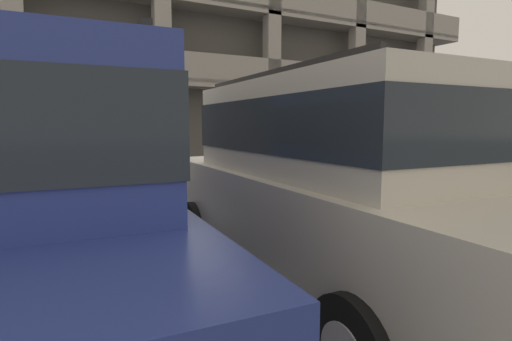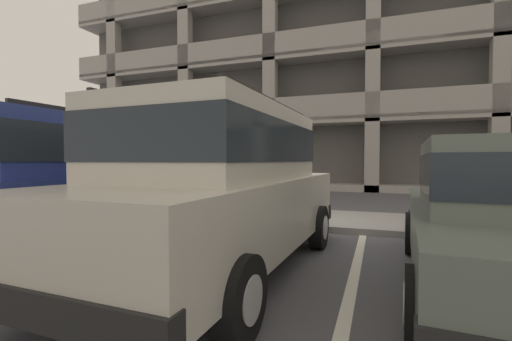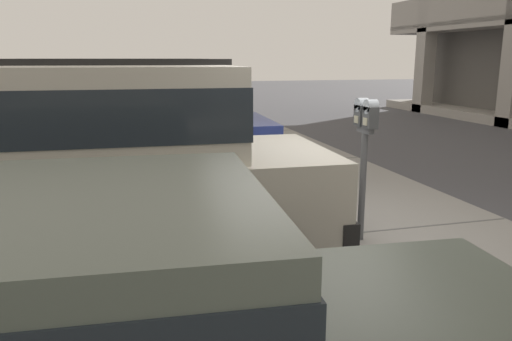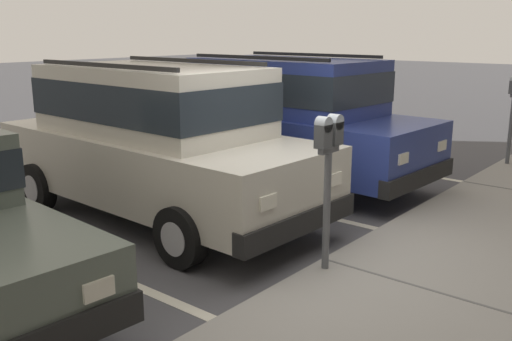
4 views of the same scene
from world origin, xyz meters
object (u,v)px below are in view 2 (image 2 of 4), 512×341
(silver_suv, at_px, (222,182))
(parking_meter_far, at_px, (68,164))
(parking_meter_near, at_px, (295,166))
(red_sedan, at_px, (71,178))
(dark_hatchback, at_px, (510,217))
(parking_garage, at_px, (375,51))

(silver_suv, relative_size, parking_meter_far, 3.16)
(silver_suv, relative_size, parking_meter_near, 3.19)
(red_sedan, height_order, parking_meter_near, red_sedan)
(red_sedan, height_order, parking_meter_far, red_sedan)
(dark_hatchback, height_order, parking_meter_far, parking_meter_far)
(red_sedan, bearing_deg, parking_meter_near, 44.80)
(silver_suv, distance_m, parking_meter_near, 2.79)
(dark_hatchback, height_order, parking_garage, parking_garage)
(red_sedan, xyz_separation_m, dark_hatchback, (5.62, -0.09, -0.27))
(red_sedan, distance_m, parking_meter_far, 4.00)
(silver_suv, distance_m, parking_garage, 18.09)
(red_sedan, xyz_separation_m, parking_garage, (4.15, 16.66, 6.45))
(silver_suv, distance_m, dark_hatchback, 3.01)
(parking_meter_near, relative_size, parking_meter_far, 0.99)
(dark_hatchback, height_order, parking_meter_near, parking_meter_near)
(red_sedan, relative_size, parking_garage, 0.15)
(red_sedan, relative_size, parking_meter_far, 3.18)
(silver_suv, height_order, parking_meter_far, silver_suv)
(parking_meter_near, bearing_deg, silver_suv, -95.32)
(parking_meter_near, distance_m, parking_meter_far, 5.91)
(silver_suv, distance_m, parking_meter_far, 6.30)
(silver_suv, height_order, parking_meter_near, silver_suv)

